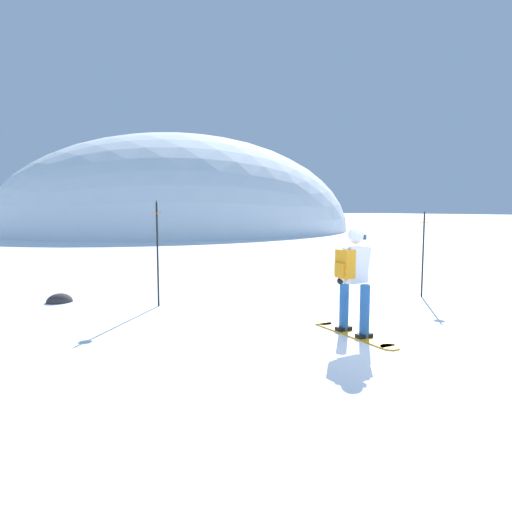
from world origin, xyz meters
TOP-DOWN VIEW (x-y plane):
  - ground_plane at (0.00, 0.00)m, footprint 300.00×300.00m
  - ridge_peak_main at (10.77, 35.12)m, footprint 31.72×28.55m
  - snowboarder_main at (-0.04, 0.62)m, footprint 0.64×1.84m
  - piste_marker_near at (3.56, 2.20)m, footprint 0.20×0.20m
  - piste_marker_far at (-1.92, 4.33)m, footprint 0.20×0.20m
  - rock_dark at (-3.61, 5.82)m, footprint 0.54×0.46m

SIDE VIEW (x-z plane):
  - ground_plane at x=0.00m, z-range 0.00..0.00m
  - ridge_peak_main at x=10.77m, z-range -8.56..8.56m
  - rock_dark at x=-3.61m, z-range -0.19..0.19m
  - snowboarder_main at x=-0.04m, z-range 0.06..1.78m
  - piste_marker_near at x=3.56m, z-range 0.14..2.09m
  - piste_marker_far at x=-1.92m, z-range 0.15..2.32m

